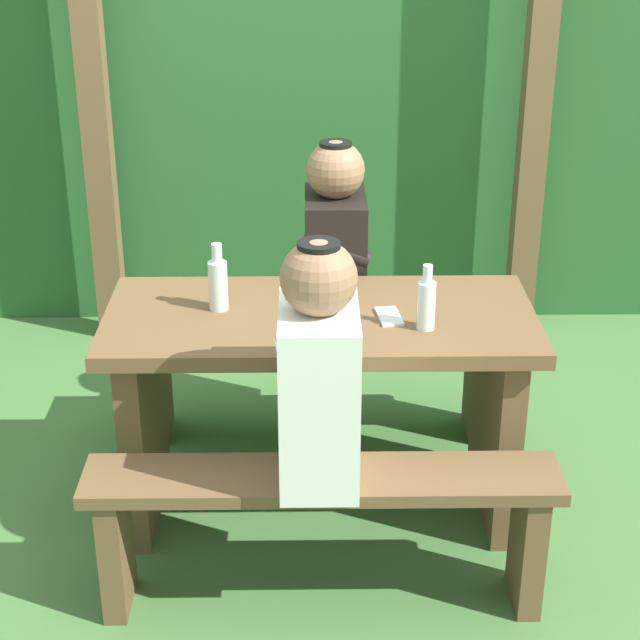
# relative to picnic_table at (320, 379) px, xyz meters

# --- Properties ---
(ground_plane) EXTENTS (12.00, 12.00, 0.00)m
(ground_plane) POSITION_rel_picnic_table_xyz_m (0.00, 0.00, -0.51)
(ground_plane) COLOR #44723A
(hedge_backdrop) EXTENTS (6.40, 1.04, 2.29)m
(hedge_backdrop) POSITION_rel_picnic_table_xyz_m (0.00, 2.15, 0.64)
(hedge_backdrop) COLOR #285C2A
(hedge_backdrop) RESTS_ON ground_plane
(pergola_post_left) EXTENTS (0.12, 0.12, 2.26)m
(pergola_post_left) POSITION_rel_picnic_table_xyz_m (-0.97, 1.45, 0.62)
(pergola_post_left) COLOR brown
(pergola_post_left) RESTS_ON ground_plane
(pergola_post_right) EXTENTS (0.12, 0.12, 2.26)m
(pergola_post_right) POSITION_rel_picnic_table_xyz_m (0.97, 1.45, 0.62)
(pergola_post_right) COLOR brown
(pergola_post_right) RESTS_ON ground_plane
(picnic_table) EXTENTS (1.40, 0.64, 0.75)m
(picnic_table) POSITION_rel_picnic_table_xyz_m (0.00, 0.00, 0.00)
(picnic_table) COLOR brown
(picnic_table) RESTS_ON ground_plane
(bench_near) EXTENTS (1.40, 0.24, 0.46)m
(bench_near) POSITION_rel_picnic_table_xyz_m (0.00, -0.51, -0.18)
(bench_near) COLOR brown
(bench_near) RESTS_ON ground_plane
(bench_far) EXTENTS (1.40, 0.24, 0.46)m
(bench_far) POSITION_rel_picnic_table_xyz_m (0.00, 0.51, -0.18)
(bench_far) COLOR brown
(bench_far) RESTS_ON ground_plane
(person_white_shirt) EXTENTS (0.25, 0.35, 0.72)m
(person_white_shirt) POSITION_rel_picnic_table_xyz_m (-0.01, -0.51, 0.29)
(person_white_shirt) COLOR white
(person_white_shirt) RESTS_ON bench_near
(person_black_coat) EXTENTS (0.25, 0.35, 0.72)m
(person_black_coat) POSITION_rel_picnic_table_xyz_m (0.06, 0.51, 0.29)
(person_black_coat) COLOR black
(person_black_coat) RESTS_ON bench_far
(drinking_glass) EXTENTS (0.07, 0.07, 0.08)m
(drinking_glass) POSITION_rel_picnic_table_xyz_m (0.05, -0.02, 0.28)
(drinking_glass) COLOR silver
(drinking_glass) RESTS_ON picnic_table
(bottle_left) EXTENTS (0.06, 0.06, 0.23)m
(bottle_left) POSITION_rel_picnic_table_xyz_m (-0.33, 0.04, 0.33)
(bottle_left) COLOR silver
(bottle_left) RESTS_ON picnic_table
(bottle_right) EXTENTS (0.06, 0.06, 0.21)m
(bottle_right) POSITION_rel_picnic_table_xyz_m (0.33, -0.12, 0.33)
(bottle_right) COLOR silver
(bottle_right) RESTS_ON picnic_table
(cell_phone) EXTENTS (0.09, 0.15, 0.01)m
(cell_phone) POSITION_rel_picnic_table_xyz_m (0.22, -0.04, 0.24)
(cell_phone) COLOR silver
(cell_phone) RESTS_ON picnic_table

